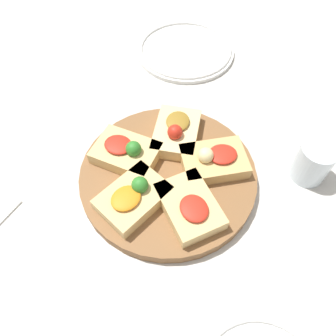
# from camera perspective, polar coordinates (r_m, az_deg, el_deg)

# --- Properties ---
(ground_plane) EXTENTS (3.00, 3.00, 0.00)m
(ground_plane) POSITION_cam_1_polar(r_m,az_deg,el_deg) (0.65, 0.00, -1.91)
(ground_plane) COLOR beige
(serving_board) EXTENTS (0.34, 0.34, 0.02)m
(serving_board) POSITION_cam_1_polar(r_m,az_deg,el_deg) (0.64, 0.00, -1.32)
(serving_board) COLOR brown
(serving_board) RESTS_ON ground_plane
(focaccia_slice_0) EXTENTS (0.13, 0.10, 0.05)m
(focaccia_slice_0) POSITION_cam_1_polar(r_m,az_deg,el_deg) (0.67, 1.46, 6.32)
(focaccia_slice_0) COLOR #E5C689
(focaccia_slice_0) RESTS_ON serving_board
(focaccia_slice_1) EXTENTS (0.10, 0.13, 0.05)m
(focaccia_slice_1) POSITION_cam_1_polar(r_m,az_deg,el_deg) (0.64, -7.30, 2.79)
(focaccia_slice_1) COLOR #DBB775
(focaccia_slice_1) RESTS_ON serving_board
(focaccia_slice_2) EXTENTS (0.15, 0.13, 0.05)m
(focaccia_slice_2) POSITION_cam_1_polar(r_m,az_deg,el_deg) (0.59, -6.06, -5.02)
(focaccia_slice_2) COLOR #DBB775
(focaccia_slice_2) RESTS_ON serving_board
(focaccia_slice_3) EXTENTS (0.15, 0.14, 0.04)m
(focaccia_slice_3) POSITION_cam_1_polar(r_m,az_deg,el_deg) (0.58, 3.81, -6.67)
(focaccia_slice_3) COLOR #DBB775
(focaccia_slice_3) RESTS_ON serving_board
(focaccia_slice_4) EXTENTS (0.13, 0.15, 0.05)m
(focaccia_slice_4) POSITION_cam_1_polar(r_m,az_deg,el_deg) (0.63, 7.97, 1.37)
(focaccia_slice_4) COLOR tan
(focaccia_slice_4) RESTS_ON serving_board
(plate_left) EXTENTS (0.26, 0.26, 0.02)m
(plate_left) POSITION_cam_1_polar(r_m,az_deg,el_deg) (0.93, 3.03, 19.86)
(plate_left) COLOR white
(plate_left) RESTS_ON ground_plane
(water_glass) EXTENTS (0.07, 0.07, 0.08)m
(water_glass) POSITION_cam_1_polar(r_m,az_deg,el_deg) (0.68, 23.91, 0.92)
(water_glass) COLOR silver
(water_glass) RESTS_ON ground_plane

